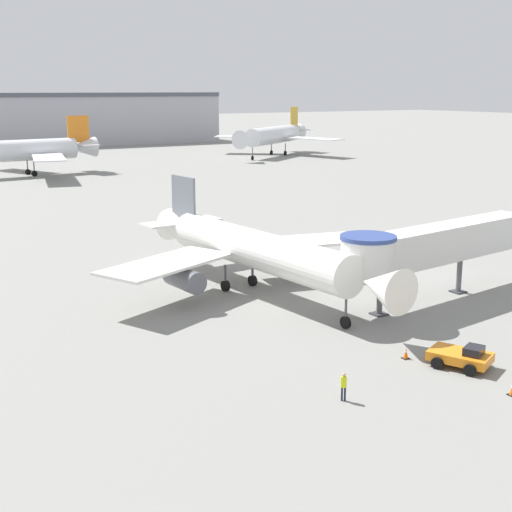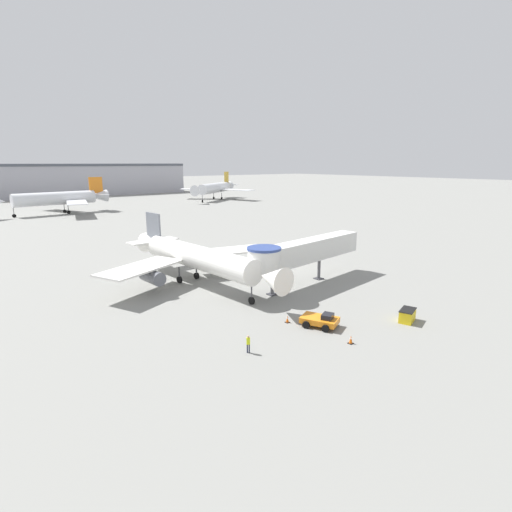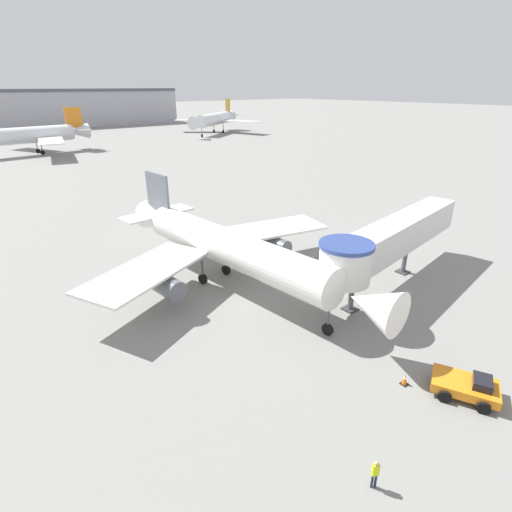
% 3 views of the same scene
% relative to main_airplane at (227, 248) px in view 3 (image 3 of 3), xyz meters
% --- Properties ---
extents(ground_plane, '(800.00, 800.00, 0.00)m').
position_rel_main_airplane_xyz_m(ground_plane, '(-0.14, -3.61, -3.70)').
color(ground_plane, gray).
extents(main_airplane, '(26.33, 29.73, 8.69)m').
position_rel_main_airplane_xyz_m(main_airplane, '(0.00, 0.00, 0.00)').
color(main_airplane, white).
rests_on(main_airplane, ground_plane).
extents(jet_bridge, '(20.80, 5.71, 6.27)m').
position_rel_main_airplane_xyz_m(jet_bridge, '(10.57, -9.14, 0.88)').
color(jet_bridge, silver).
rests_on(jet_bridge, ground_plane).
extents(pushback_tug_orange, '(3.48, 4.19, 1.45)m').
position_rel_main_airplane_xyz_m(pushback_tug_orange, '(2.60, -20.35, -3.02)').
color(pushback_tug_orange, orange).
rests_on(pushback_tug_orange, ground_plane).
extents(traffic_cone_near_nose, '(0.44, 0.44, 0.72)m').
position_rel_main_airplane_xyz_m(traffic_cone_near_nose, '(0.66, -17.57, -3.36)').
color(traffic_cone_near_nose, black).
rests_on(traffic_cone_near_nose, ground_plane).
extents(traffic_cone_starboard_wing, '(0.41, 0.41, 0.69)m').
position_rel_main_airplane_xyz_m(traffic_cone_starboard_wing, '(10.20, -1.00, -3.38)').
color(traffic_cone_starboard_wing, black).
rests_on(traffic_cone_starboard_wing, ground_plane).
extents(ground_crew_marshaller, '(0.36, 0.32, 1.61)m').
position_rel_main_airplane_xyz_m(ground_crew_marshaller, '(-6.55, -20.46, -2.77)').
color(ground_crew_marshaller, '#1E2338').
rests_on(ground_crew_marshaller, ground_plane).
extents(background_jet_gold_tail, '(33.38, 31.17, 11.94)m').
position_rel_main_airplane_xyz_m(background_jet_gold_tail, '(69.60, 105.05, 1.50)').
color(background_jet_gold_tail, silver).
rests_on(background_jet_gold_tail, ground_plane).
extents(background_jet_orange_tail, '(35.24, 35.87, 11.37)m').
position_rel_main_airplane_xyz_m(background_jet_orange_tail, '(3.21, 93.50, 1.26)').
color(background_jet_orange_tail, silver).
rests_on(background_jet_orange_tail, ground_plane).
extents(terminal_building, '(132.47, 27.91, 15.58)m').
position_rel_main_airplane_xyz_m(terminal_building, '(15.77, 171.39, 4.10)').
color(terminal_building, '#A8A8B2').
rests_on(terminal_building, ground_plane).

